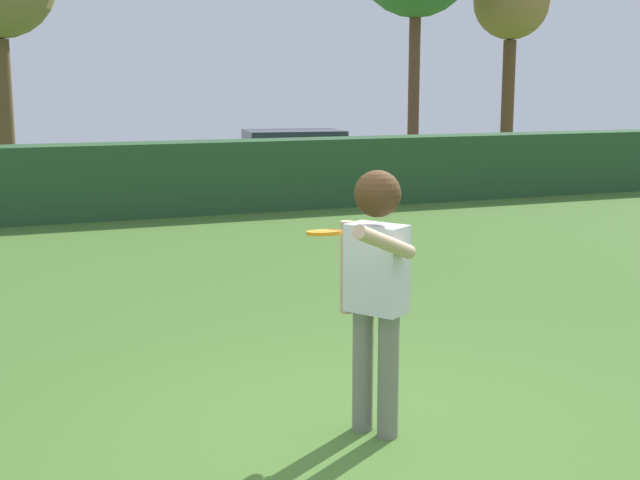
# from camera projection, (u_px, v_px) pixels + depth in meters

# --- Properties ---
(ground_plane) EXTENTS (60.00, 60.00, 0.00)m
(ground_plane) POSITION_uv_depth(u_px,v_px,m) (350.00, 440.00, 5.70)
(ground_plane) COLOR #456D2A
(person) EXTENTS (0.59, 0.79, 1.77)m
(person) POSITION_uv_depth(u_px,v_px,m) (376.00, 273.00, 5.61)
(person) COLOR slate
(person) RESTS_ON ground
(frisbee) EXTENTS (0.22, 0.22, 0.04)m
(frisbee) POSITION_uv_depth(u_px,v_px,m) (324.00, 233.00, 5.21)
(frisbee) COLOR orange
(hedge_row) EXTENTS (28.13, 0.90, 1.29)m
(hedge_row) POSITION_uv_depth(u_px,v_px,m) (113.00, 181.00, 15.04)
(hedge_row) COLOR #294E2B
(hedge_row) RESTS_ON ground
(parked_car_white) EXTENTS (4.40, 2.28, 1.25)m
(parked_car_white) POSITION_uv_depth(u_px,v_px,m) (294.00, 155.00, 19.99)
(parked_car_white) COLOR white
(parked_car_white) RESTS_ON ground
(birch_tree) EXTENTS (2.44, 2.44, 6.13)m
(birch_tree) POSITION_uv_depth(u_px,v_px,m) (511.00, 5.00, 27.83)
(birch_tree) COLOR brown
(birch_tree) RESTS_ON ground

